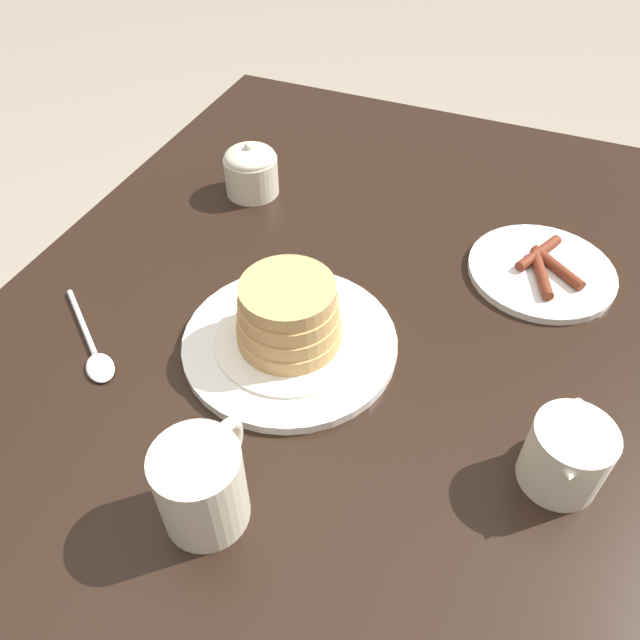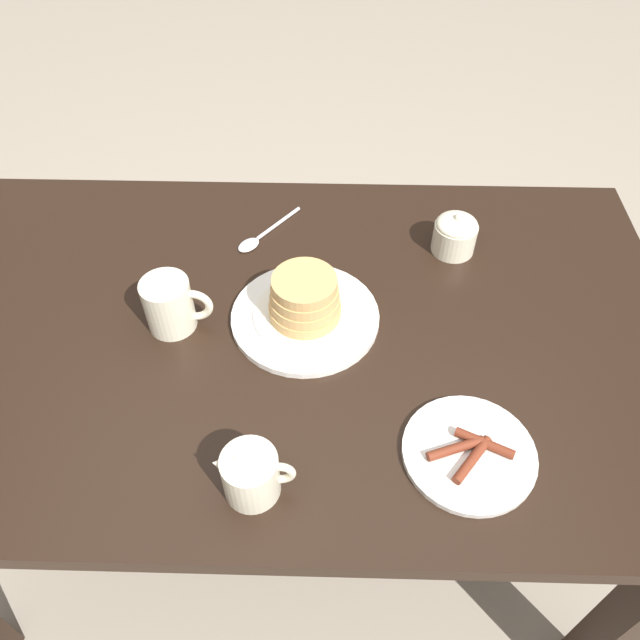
{
  "view_description": "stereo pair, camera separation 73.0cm",
  "coord_description": "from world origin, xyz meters",
  "px_view_note": "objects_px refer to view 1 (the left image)",
  "views": [
    {
      "loc": [
        -0.4,
        -0.2,
        1.27
      ],
      "look_at": [
        0.07,
        -0.01,
        0.76
      ],
      "focal_mm": 35.0,
      "sensor_mm": 36.0,
      "label": 1
    },
    {
      "loc": [
        0.09,
        -0.69,
        1.52
      ],
      "look_at": [
        0.07,
        -0.01,
        0.76
      ],
      "focal_mm": 35.0,
      "sensor_mm": 36.0,
      "label": 2
    }
  ],
  "objects_px": {
    "pancake_plate": "(289,327)",
    "spoon": "(94,352)",
    "coffee_mug": "(202,483)",
    "side_plate_bacon": "(542,270)",
    "creamer_pitcher": "(567,455)",
    "sugar_bowl": "(251,170)"
  },
  "relations": [
    {
      "from": "pancake_plate",
      "to": "side_plate_bacon",
      "type": "height_order",
      "value": "pancake_plate"
    },
    {
      "from": "side_plate_bacon",
      "to": "creamer_pitcher",
      "type": "bearing_deg",
      "value": -168.97
    },
    {
      "from": "side_plate_bacon",
      "to": "spoon",
      "type": "height_order",
      "value": "side_plate_bacon"
    },
    {
      "from": "coffee_mug",
      "to": "spoon",
      "type": "height_order",
      "value": "coffee_mug"
    },
    {
      "from": "coffee_mug",
      "to": "creamer_pitcher",
      "type": "xyz_separation_m",
      "value": [
        0.16,
        -0.3,
        -0.01
      ]
    },
    {
      "from": "side_plate_bacon",
      "to": "sugar_bowl",
      "type": "bearing_deg",
      "value": 86.46
    },
    {
      "from": "coffee_mug",
      "to": "sugar_bowl",
      "type": "distance_m",
      "value": 0.53
    },
    {
      "from": "coffee_mug",
      "to": "creamer_pitcher",
      "type": "height_order",
      "value": "coffee_mug"
    },
    {
      "from": "side_plate_bacon",
      "to": "coffee_mug",
      "type": "height_order",
      "value": "coffee_mug"
    },
    {
      "from": "pancake_plate",
      "to": "sugar_bowl",
      "type": "relative_size",
      "value": 3.0
    },
    {
      "from": "side_plate_bacon",
      "to": "spoon",
      "type": "distance_m",
      "value": 0.57
    },
    {
      "from": "side_plate_bacon",
      "to": "sugar_bowl",
      "type": "height_order",
      "value": "sugar_bowl"
    },
    {
      "from": "side_plate_bacon",
      "to": "coffee_mug",
      "type": "distance_m",
      "value": 0.52
    },
    {
      "from": "pancake_plate",
      "to": "side_plate_bacon",
      "type": "bearing_deg",
      "value": -46.18
    },
    {
      "from": "coffee_mug",
      "to": "side_plate_bacon",
      "type": "bearing_deg",
      "value": -27.28
    },
    {
      "from": "pancake_plate",
      "to": "coffee_mug",
      "type": "relative_size",
      "value": 2.22
    },
    {
      "from": "coffee_mug",
      "to": "spoon",
      "type": "relative_size",
      "value": 0.79
    },
    {
      "from": "pancake_plate",
      "to": "side_plate_bacon",
      "type": "distance_m",
      "value": 0.35
    },
    {
      "from": "creamer_pitcher",
      "to": "spoon",
      "type": "xyz_separation_m",
      "value": [
        -0.04,
        0.52,
        -0.04
      ]
    },
    {
      "from": "coffee_mug",
      "to": "sugar_bowl",
      "type": "height_order",
      "value": "coffee_mug"
    },
    {
      "from": "side_plate_bacon",
      "to": "coffee_mug",
      "type": "bearing_deg",
      "value": 152.72
    },
    {
      "from": "pancake_plate",
      "to": "spoon",
      "type": "relative_size",
      "value": 1.75
    }
  ]
}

